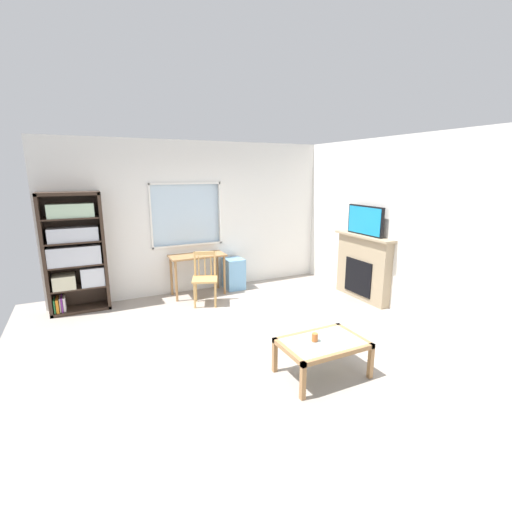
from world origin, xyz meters
The scene contains 11 objects.
ground centered at (0.00, 0.00, -0.01)m, with size 6.17×6.14×0.02m, color #9E9389.
wall_back_with_window centered at (0.02, 2.57, 1.38)m, with size 5.17×0.15×2.78m.
wall_right centered at (2.64, 0.00, 1.39)m, with size 0.12×5.34×2.78m, color white.
bookshelf centered at (-2.06, 2.33, 0.99)m, with size 0.90×0.38×1.93m.
desk_under_window centered at (-0.09, 2.22, 0.63)m, with size 1.00×0.47×0.76m.
wooden_chair centered at (-0.12, 1.71, 0.46)m, with size 0.53×0.52×0.90m.
plastic_drawer_unit centered at (0.64, 2.27, 0.30)m, with size 0.35×0.40×0.60m, color #72ADDB.
fireplace centered at (2.49, 0.75, 0.58)m, with size 0.26×1.28×1.16m.
tv centered at (2.47, 0.75, 1.41)m, with size 0.06×0.81×0.51m.
coffee_table centered at (0.35, -1.00, 0.35)m, with size 0.94×0.63×0.41m.
sippy_cup centered at (0.27, -0.96, 0.45)m, with size 0.07×0.07×0.09m, color orange.
Camera 1 is at (-1.91, -3.95, 2.23)m, focal length 25.19 mm.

